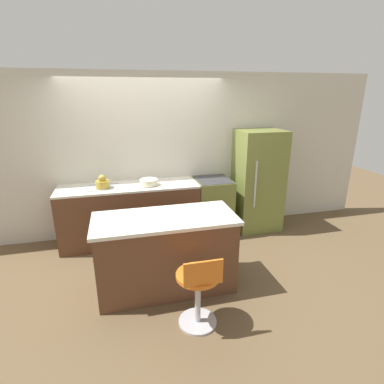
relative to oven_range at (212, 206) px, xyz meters
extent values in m
plane|color=brown|center=(-1.04, -0.33, -0.47)|extent=(14.00, 14.00, 0.00)
cube|color=beige|center=(-1.04, 0.34, 0.83)|extent=(8.00, 0.06, 2.60)
cube|color=brown|center=(-1.36, 0.00, -0.02)|extent=(2.12, 0.62, 0.90)
cube|color=silver|center=(-1.36, 0.00, 0.45)|extent=(2.12, 0.62, 0.03)
cube|color=#9EA3A8|center=(-1.73, 0.00, 0.46)|extent=(0.44, 0.34, 0.01)
cube|color=brown|center=(-1.01, -1.34, -0.02)|extent=(1.58, 0.69, 0.89)
cube|color=silver|center=(-1.01, -1.34, 0.44)|extent=(1.65, 0.73, 0.04)
cube|color=olive|center=(0.00, 0.00, 0.00)|extent=(0.57, 0.62, 0.93)
cube|color=black|center=(0.00, -0.32, -0.14)|extent=(0.40, 0.01, 0.32)
cube|color=#333338|center=(0.00, 0.00, 0.46)|extent=(0.55, 0.59, 0.01)
cube|color=olive|center=(0.80, 0.00, 0.39)|extent=(0.74, 0.63, 1.71)
cube|color=silver|center=(0.60, -0.33, 0.43)|extent=(0.02, 0.02, 0.77)
cylinder|color=#B7B7BC|center=(-0.81, -2.03, -0.45)|extent=(0.40, 0.40, 0.02)
cylinder|color=#B7B7BC|center=(-0.81, -2.03, -0.19)|extent=(0.06, 0.06, 0.55)
cylinder|color=orange|center=(-0.81, -2.03, 0.10)|extent=(0.44, 0.44, 0.04)
cube|color=orange|center=(-0.81, -2.22, 0.25)|extent=(0.37, 0.02, 0.25)
cylinder|color=#B29333|center=(-1.73, -0.05, 0.52)|extent=(0.20, 0.20, 0.11)
sphere|color=#B29333|center=(-1.73, -0.05, 0.61)|extent=(0.11, 0.11, 0.11)
cylinder|color=beige|center=(-1.05, -0.05, 0.51)|extent=(0.28, 0.28, 0.09)
camera|label=1|loc=(-1.48, -4.48, 1.82)|focal=28.00mm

